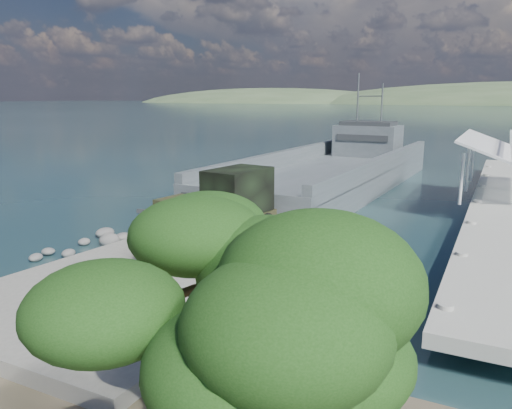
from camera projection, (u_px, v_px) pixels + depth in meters
name	position (u px, v px, depth m)	size (l,w,h in m)	color
ground	(183.00, 271.00, 22.68)	(1400.00, 1400.00, 0.00)	#19393C
boat_ramp	(169.00, 273.00, 21.75)	(10.00, 18.00, 0.50)	gray
shoreline_rocks	(89.00, 250.00, 25.81)	(3.20, 5.60, 0.90)	#626260
pier	(507.00, 192.00, 33.09)	(6.40, 44.00, 6.10)	#B0AEA5
landing_craft	(330.00, 179.00, 42.72)	(10.69, 37.14, 10.93)	#495457
military_truck	(222.00, 208.00, 25.16)	(3.47, 8.03, 3.61)	black
soldier	(146.00, 249.00, 21.17)	(0.69, 0.46, 1.90)	#222E19
overhang_tree	(272.00, 278.00, 7.90)	(6.83, 6.29, 6.20)	#372216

